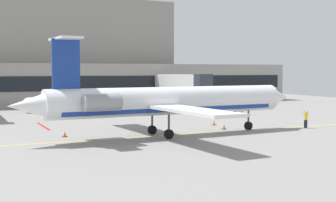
# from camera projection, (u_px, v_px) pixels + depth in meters

# --- Properties ---
(ground) EXTENTS (120.00, 120.00, 0.11)m
(ground) POSITION_uv_depth(u_px,v_px,m) (199.00, 134.00, 47.57)
(ground) COLOR gray
(terminal_building) EXTENTS (70.49, 13.06, 20.35)m
(terminal_building) POSITION_uv_depth(u_px,v_px,m) (102.00, 63.00, 91.25)
(terminal_building) COLOR gray
(terminal_building) RESTS_ON ground
(jet_bridge_east) EXTENTS (2.40, 18.67, 5.86)m
(jet_bridge_east) POSITION_uv_depth(u_px,v_px,m) (182.00, 82.00, 79.79)
(jet_bridge_east) COLOR silver
(jet_bridge_east) RESTS_ON ground
(regional_jet) EXTENTS (30.40, 24.45, 9.25)m
(regional_jet) POSITION_uv_depth(u_px,v_px,m) (166.00, 101.00, 45.14)
(regional_jet) COLOR white
(regional_jet) RESTS_ON ground
(baggage_tug) EXTENTS (4.38, 3.79, 1.92)m
(baggage_tug) POSITION_uv_depth(u_px,v_px,m) (95.00, 110.00, 64.26)
(baggage_tug) COLOR #E5B20C
(baggage_tug) RESTS_ON ground
(pushback_tractor) EXTENTS (3.16, 4.01, 2.14)m
(pushback_tractor) POSITION_uv_depth(u_px,v_px,m) (232.00, 108.00, 67.48)
(pushback_tractor) COLOR silver
(pushback_tractor) RESTS_ON ground
(fuel_tank) EXTENTS (5.92, 2.66, 2.35)m
(fuel_tank) POSITION_uv_depth(u_px,v_px,m) (43.00, 104.00, 70.49)
(fuel_tank) COLOR white
(fuel_tank) RESTS_ON ground
(marshaller) EXTENTS (0.39, 0.80, 1.99)m
(marshaller) POSITION_uv_depth(u_px,v_px,m) (306.00, 119.00, 51.54)
(marshaller) COLOR #191E33
(marshaller) RESTS_ON ground
(safety_cone_alpha) EXTENTS (0.47, 0.47, 0.55)m
(safety_cone_alpha) POSITION_uv_depth(u_px,v_px,m) (224.00, 127.00, 50.69)
(safety_cone_alpha) COLOR orange
(safety_cone_alpha) RESTS_ON ground
(safety_cone_bravo) EXTENTS (0.47, 0.47, 0.55)m
(safety_cone_bravo) POSITION_uv_depth(u_px,v_px,m) (214.00, 123.00, 54.53)
(safety_cone_bravo) COLOR orange
(safety_cone_bravo) RESTS_ON ground
(safety_cone_charlie) EXTENTS (0.47, 0.47, 0.55)m
(safety_cone_charlie) POSITION_uv_depth(u_px,v_px,m) (65.00, 134.00, 44.77)
(safety_cone_charlie) COLOR orange
(safety_cone_charlie) RESTS_ON ground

